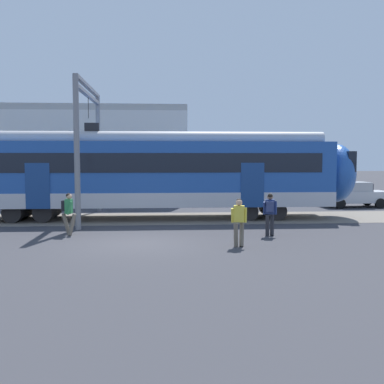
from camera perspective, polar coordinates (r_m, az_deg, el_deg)
The scene contains 7 objects.
ground_plane at distance 16.18m, azimuth -6.99°, elevation -6.50°, with size 160.00×160.00×0.00m, color #38383D.
pedestrian_green at distance 18.28m, azimuth -15.44°, elevation -2.23°, with size 0.63×0.55×1.67m.
pedestrian_yellow at distance 15.42m, azimuth 5.99°, elevation -3.31°, with size 0.61×0.61×1.67m.
pedestrian_navy at distance 17.68m, azimuth 9.87°, elevation -2.36°, with size 0.61×0.61×1.67m.
parked_car_silver at distance 29.24m, azimuth 19.88°, elevation -0.29°, with size 4.06×1.88×1.54m.
catenary_gantry at distance 22.63m, azimuth -12.97°, elevation 7.50°, with size 0.24×6.64×6.53m.
background_building at distance 31.82m, azimuth -16.85°, elevation 4.52°, with size 17.50×5.00×9.20m.
Camera 1 is at (0.90, -15.86, 3.07)m, focal length 42.00 mm.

